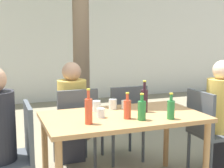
# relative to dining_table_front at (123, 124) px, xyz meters

# --- Properties ---
(cafe_building_wall) EXTENTS (10.00, 0.08, 2.80)m
(cafe_building_wall) POSITION_rel_dining_table_front_xyz_m (0.00, 4.48, 0.73)
(cafe_building_wall) COLOR silver
(cafe_building_wall) RESTS_ON ground_plane
(dining_table_front) EXTENTS (1.49, 0.84, 0.75)m
(dining_table_front) POSITION_rel_dining_table_front_xyz_m (0.00, 0.00, 0.00)
(dining_table_front) COLOR #B27F4C
(dining_table_front) RESTS_ON ground_plane
(patio_chair_0) EXTENTS (0.44, 0.44, 0.92)m
(patio_chair_0) POSITION_rel_dining_table_front_xyz_m (-0.98, 0.00, -0.14)
(patio_chair_0) COLOR #474C51
(patio_chair_0) RESTS_ON ground_plane
(patio_chair_1) EXTENTS (0.44, 0.44, 0.92)m
(patio_chair_1) POSITION_rel_dining_table_front_xyz_m (0.98, 0.00, -0.14)
(patio_chair_1) COLOR #474C51
(patio_chair_1) RESTS_ON ground_plane
(patio_chair_2) EXTENTS (0.44, 0.44, 0.92)m
(patio_chair_2) POSITION_rel_dining_table_front_xyz_m (-0.30, 0.65, -0.14)
(patio_chair_2) COLOR #474C51
(patio_chair_2) RESTS_ON ground_plane
(patio_chair_3) EXTENTS (0.44, 0.44, 0.92)m
(patio_chair_3) POSITION_rel_dining_table_front_xyz_m (0.30, 0.65, -0.14)
(patio_chair_3) COLOR #474C51
(patio_chair_3) RESTS_ON ground_plane
(person_seated_2) EXTENTS (0.33, 0.57, 1.20)m
(person_seated_2) POSITION_rel_dining_table_front_xyz_m (-0.30, 0.89, -0.13)
(person_seated_2) COLOR #383842
(person_seated_2) RESTS_ON ground_plane
(green_bottle_0) EXTENTS (0.07, 0.07, 0.24)m
(green_bottle_0) POSITION_rel_dining_table_front_xyz_m (0.34, -0.29, 0.18)
(green_bottle_0) COLOR #287A38
(green_bottle_0) RESTS_ON dining_table_front
(soda_bottle_1) EXTENTS (0.07, 0.07, 0.24)m
(soda_bottle_1) POSITION_rel_dining_table_front_xyz_m (-0.02, -0.14, 0.18)
(soda_bottle_1) COLOR #DB4C2D
(soda_bottle_1) RESTS_ON dining_table_front
(wine_bottle_2) EXTENTS (0.07, 0.07, 0.31)m
(wine_bottle_2) POSITION_rel_dining_table_front_xyz_m (0.24, 0.04, 0.20)
(wine_bottle_2) COLOR #331923
(wine_bottle_2) RESTS_ON dining_table_front
(green_bottle_3) EXTENTS (0.07, 0.07, 0.24)m
(green_bottle_3) POSITION_rel_dining_table_front_xyz_m (0.08, -0.23, 0.18)
(green_bottle_3) COLOR #287A38
(green_bottle_3) RESTS_ON dining_table_front
(soda_bottle_4) EXTENTS (0.06, 0.06, 0.30)m
(soda_bottle_4) POSITION_rel_dining_table_front_xyz_m (-0.39, -0.18, 0.20)
(soda_bottle_4) COLOR #DB4C2D
(soda_bottle_4) RESTS_ON dining_table_front
(drinking_glass_0) EXTENTS (0.07, 0.07, 0.09)m
(drinking_glass_0) POSITION_rel_dining_table_front_xyz_m (-0.23, -0.02, 0.13)
(drinking_glass_0) COLOR silver
(drinking_glass_0) RESTS_ON dining_table_front
(drinking_glass_1) EXTENTS (0.06, 0.06, 0.09)m
(drinking_glass_1) POSITION_rel_dining_table_front_xyz_m (0.11, 0.23, 0.13)
(drinking_glass_1) COLOR silver
(drinking_glass_1) RESTS_ON dining_table_front
(drinking_glass_2) EXTENTS (0.08, 0.08, 0.11)m
(drinking_glass_2) POSITION_rel_dining_table_front_xyz_m (-0.19, 0.22, 0.14)
(drinking_glass_2) COLOR silver
(drinking_glass_2) RESTS_ON dining_table_front
(drinking_glass_3) EXTENTS (0.08, 0.08, 0.10)m
(drinking_glass_3) POSITION_rel_dining_table_front_xyz_m (-0.01, 0.26, 0.14)
(drinking_glass_3) COLOR silver
(drinking_glass_3) RESTS_ON dining_table_front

